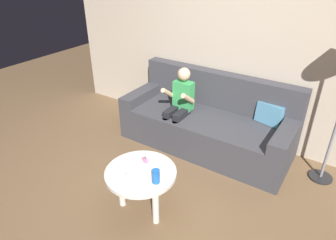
{
  "coord_description": "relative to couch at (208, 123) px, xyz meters",
  "views": [
    {
      "loc": [
        1.13,
        -1.44,
        2.09
      ],
      "look_at": [
        -0.35,
        0.8,
        0.6
      ],
      "focal_mm": 32.06,
      "sensor_mm": 36.0,
      "label": 1
    }
  ],
  "objects": [
    {
      "name": "wall_back",
      "position": [
        0.2,
        0.39,
        0.96
      ],
      "size": [
        5.04,
        0.05,
        2.5
      ],
      "primitive_type": "cube",
      "color": "#B2A38E",
      "rests_on": "ground"
    },
    {
      "name": "coffee_table",
      "position": [
        0.0,
        -1.31,
        0.08
      ],
      "size": [
        0.62,
        0.62,
        0.44
      ],
      "color": "beige",
      "rests_on": "ground"
    },
    {
      "name": "nunchuk_pink",
      "position": [
        -0.04,
        -1.19,
        0.17
      ],
      "size": [
        0.1,
        0.07,
        0.05
      ],
      "color": "pink",
      "rests_on": "coffee_table"
    },
    {
      "name": "soda_can",
      "position": [
        0.2,
        -1.36,
        0.21
      ],
      "size": [
        0.07,
        0.07,
        0.12
      ],
      "primitive_type": "cylinder",
      "color": "#1959B2",
      "rests_on": "coffee_table"
    },
    {
      "name": "couch",
      "position": [
        0.0,
        0.0,
        0.0
      ],
      "size": [
        2.01,
        0.8,
        0.86
      ],
      "color": "#38383D",
      "rests_on": "ground"
    },
    {
      "name": "game_remote_white_near_edge",
      "position": [
        -0.04,
        -1.41,
        0.16
      ],
      "size": [
        0.12,
        0.12,
        0.03
      ],
      "color": "white",
      "rests_on": "coffee_table"
    },
    {
      "name": "ground_plane",
      "position": [
        0.2,
        -1.46,
        -0.29
      ],
      "size": [
        10.08,
        10.08,
        0.0
      ],
      "primitive_type": "plane",
      "color": "brown"
    },
    {
      "name": "person_seated_on_couch",
      "position": [
        -0.3,
        -0.18,
        0.26
      ],
      "size": [
        0.32,
        0.39,
        0.96
      ],
      "color": "black",
      "rests_on": "ground"
    }
  ]
}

